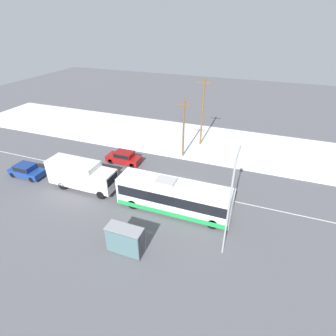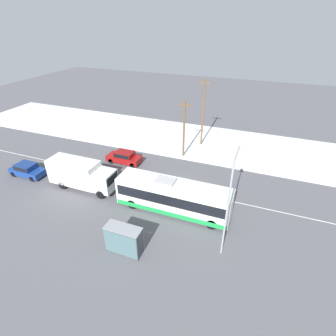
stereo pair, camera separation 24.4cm
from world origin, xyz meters
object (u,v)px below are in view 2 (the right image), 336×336
at_px(sedan_car, 124,157).
at_px(streetlamp, 230,196).
at_px(box_truck, 81,174).
at_px(utility_pole_snowlot, 203,112).
at_px(pedestrian_at_stop, 133,231).
at_px(parked_car_near_truck, 27,169).
at_px(bus_shelter, 122,238).
at_px(utility_pole_roadside, 184,129).
at_px(city_bus, 173,197).

height_order(sedan_car, streetlamp, streetlamp).
relative_size(box_truck, utility_pole_snowlot, 0.80).
bearing_deg(pedestrian_at_stop, parked_car_near_truck, 164.27).
bearing_deg(pedestrian_at_stop, sedan_car, 122.55).
bearing_deg(pedestrian_at_stop, box_truck, 150.82).
relative_size(box_truck, bus_shelter, 2.57).
relative_size(parked_car_near_truck, utility_pole_roadside, 0.55).
height_order(box_truck, pedestrian_at_stop, box_truck).
bearing_deg(parked_car_near_truck, utility_pole_roadside, 35.83).
bearing_deg(bus_shelter, city_bus, 74.01).
distance_m(box_truck, utility_pole_snowlot, 18.03).
relative_size(city_bus, pedestrian_at_stop, 6.84).
bearing_deg(parked_car_near_truck, city_bus, 0.57).
xyz_separation_m(city_bus, utility_pole_snowlot, (-1.36, 15.35, 3.26)).
bearing_deg(box_truck, pedestrian_at_stop, -29.18).
height_order(pedestrian_at_stop, streetlamp, streetlamp).
relative_size(sedan_car, streetlamp, 0.52).
height_order(box_truck, utility_pole_snowlot, utility_pole_snowlot).
xyz_separation_m(bus_shelter, utility_pole_snowlot, (0.47, 21.73, 3.18)).
height_order(sedan_car, utility_pole_roadside, utility_pole_roadside).
bearing_deg(utility_pole_roadside, sedan_car, -146.21).
bearing_deg(streetlamp, city_bus, 150.48).
relative_size(pedestrian_at_stop, bus_shelter, 0.55).
xyz_separation_m(utility_pole_roadside, utility_pole_snowlot, (1.25, 4.41, 0.92)).
bearing_deg(parked_car_near_truck, pedestrian_at_stop, -15.73).
relative_size(city_bus, box_truck, 1.45).
relative_size(bus_shelter, utility_pole_roadside, 0.39).
distance_m(sedan_car, parked_car_near_truck, 11.28).
bearing_deg(bus_shelter, parked_car_near_truck, 159.04).
distance_m(parked_car_near_truck, utility_pole_roadside, 19.25).
bearing_deg(utility_pole_roadside, streetlamp, -60.29).
distance_m(box_truck, parked_car_near_truck, 7.56).
bearing_deg(city_bus, box_truck, 179.28).
height_order(streetlamp, utility_pole_roadside, streetlamp).
distance_m(parked_car_near_truck, utility_pole_snowlot, 23.13).
distance_m(sedan_car, utility_pole_snowlot, 12.28).
height_order(sedan_car, utility_pole_snowlot, utility_pole_snowlot).
distance_m(bus_shelter, streetlamp, 8.69).
bearing_deg(sedan_car, bus_shelter, 118.96).
relative_size(box_truck, utility_pole_roadside, 0.99).
bearing_deg(parked_car_near_truck, sedan_car, 37.22).
xyz_separation_m(box_truck, streetlamp, (15.88, -3.17, 3.51)).
bearing_deg(pedestrian_at_stop, streetlamp, 13.64).
bearing_deg(utility_pole_snowlot, parked_car_near_truck, -137.01).
xyz_separation_m(parked_car_near_truck, bus_shelter, (16.19, -6.20, 0.86)).
height_order(utility_pole_roadside, utility_pole_snowlot, utility_pole_snowlot).
height_order(city_bus, utility_pole_snowlot, utility_pole_snowlot).
bearing_deg(utility_pole_roadside, utility_pole_snowlot, 74.12).
bearing_deg(sedan_car, utility_pole_snowlot, -131.40).
bearing_deg(sedan_car, parked_car_near_truck, 37.22).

